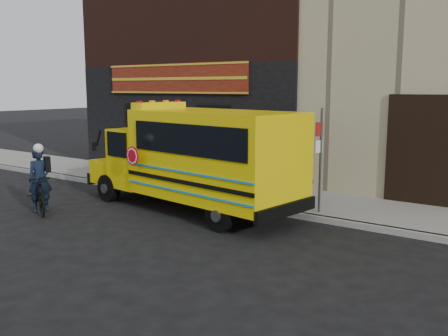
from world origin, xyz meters
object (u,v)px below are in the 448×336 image
bicycle (38,193)px  sign_pole (320,157)px  school_bus (198,157)px  cyclist (40,181)px

bicycle → sign_pole: bearing=-33.7°
school_bus → cyclist: school_bus is taller
school_bus → cyclist: size_ratio=4.17×
sign_pole → bicycle: bearing=-148.1°
school_bus → cyclist: (-3.37, -2.53, -0.65)m
bicycle → cyclist: 0.33m
sign_pole → cyclist: sign_pole is taller
school_bus → sign_pole: school_bus is taller
bicycle → cyclist: (0.03, 0.08, 0.32)m
school_bus → bicycle: size_ratio=4.02×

